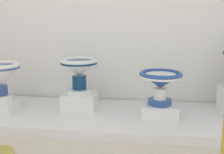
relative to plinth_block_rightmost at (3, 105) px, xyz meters
name	(u,v)px	position (x,y,z in m)	size (l,w,h in m)	color
display_platform	(117,117)	(1.21, 0.06, -0.10)	(3.21, 0.97, 0.09)	white
plinth_block_rightmost	(3,105)	(0.00, 0.00, 0.00)	(0.35, 0.38, 0.11)	white
antique_toilet_rightmost	(0,75)	(0.00, 0.00, 0.33)	(0.42, 0.42, 0.40)	white
plinth_block_broad_patterned	(80,101)	(0.80, 0.13, 0.03)	(0.34, 0.29, 0.18)	white
antique_toilet_broad_patterned	(79,69)	(0.80, 0.13, 0.38)	(0.40, 0.40, 0.37)	white
plinth_block_tall_cobalt	(159,110)	(1.63, 0.04, 0.01)	(0.35, 0.28, 0.12)	white
antique_toilet_tall_cobalt	(161,81)	(1.63, 0.04, 0.30)	(0.41, 0.41, 0.33)	#284D98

